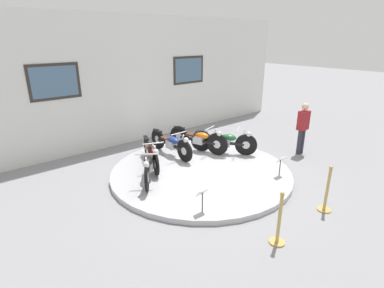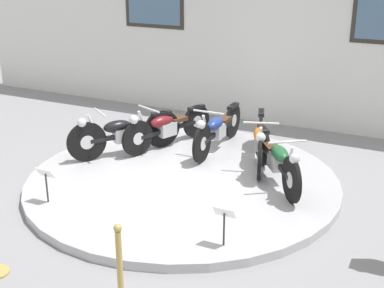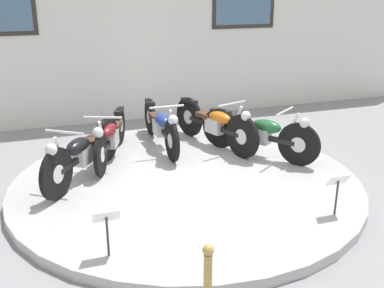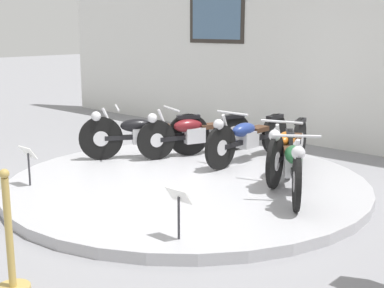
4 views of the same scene
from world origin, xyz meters
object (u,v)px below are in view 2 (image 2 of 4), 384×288
at_px(motorcycle_green, 277,158).
at_px(info_placard_front_left, 46,177).
at_px(motorcycle_blue, 217,128).
at_px(stanchion_post_right_of_entry, 121,286).
at_px(motorcycle_maroon, 166,126).
at_px(motorcycle_orange, 260,139).
at_px(motorcycle_black, 123,132).
at_px(info_placard_front_centre, 224,217).

xyz_separation_m(motorcycle_green, info_placard_front_left, (-2.64, -1.98, -0.02)).
relative_size(motorcycle_blue, stanchion_post_right_of_entry, 1.94).
distance_m(motorcycle_blue, info_placard_front_left, 3.15).
bearing_deg(motorcycle_blue, motorcycle_maroon, -163.63).
height_order(motorcycle_orange, info_placard_front_left, motorcycle_orange).
height_order(motorcycle_blue, info_placard_front_left, motorcycle_blue).
bearing_deg(motorcycle_green, motorcycle_black, 179.99).
xyz_separation_m(motorcycle_black, stanchion_post_right_of_entry, (2.16, -3.44, -0.17)).
distance_m(motorcycle_orange, stanchion_post_right_of_entry, 4.09).
xyz_separation_m(motorcycle_green, stanchion_post_right_of_entry, (-0.50, -3.44, -0.17)).
xyz_separation_m(info_placard_front_centre, stanchion_post_right_of_entry, (-0.48, -1.47, -0.15)).
bearing_deg(stanchion_post_right_of_entry, info_placard_front_left, 145.54).
bearing_deg(info_placard_front_left, stanchion_post_right_of_entry, -34.46).
relative_size(motorcycle_black, motorcycle_orange, 0.86).
bearing_deg(info_placard_front_left, motorcycle_blue, 65.46).
height_order(motorcycle_green, info_placard_front_left, motorcycle_green).
relative_size(motorcycle_maroon, motorcycle_green, 1.11).
distance_m(motorcycle_blue, motorcycle_orange, 0.89).
distance_m(motorcycle_orange, motorcycle_green, 0.80).
bearing_deg(motorcycle_green, info_placard_front_left, -143.17).
xyz_separation_m(motorcycle_blue, motorcycle_orange, (0.85, -0.25, 0.02)).
bearing_deg(motorcycle_orange, stanchion_post_right_of_entry, -90.32).
relative_size(motorcycle_maroon, info_placard_front_centre, 3.60).
height_order(info_placard_front_centre, stanchion_post_right_of_entry, stanchion_post_right_of_entry).
distance_m(motorcycle_black, motorcycle_green, 2.66).
xyz_separation_m(motorcycle_black, motorcycle_orange, (2.18, 0.64, 0.01)).
relative_size(motorcycle_orange, motorcycle_green, 1.17).
bearing_deg(stanchion_post_right_of_entry, motorcycle_blue, 100.84).
bearing_deg(motorcycle_maroon, motorcycle_blue, 16.37).
relative_size(motorcycle_maroon, info_placard_front_left, 3.60).
bearing_deg(motorcycle_maroon, info_placard_front_centre, -50.38).
xyz_separation_m(motorcycle_blue, info_placard_front_left, (-1.31, -2.87, -0.02)).
bearing_deg(motorcycle_blue, stanchion_post_right_of_entry, -79.16).
height_order(motorcycle_black, info_placard_front_left, motorcycle_black).
bearing_deg(info_placard_front_left, motorcycle_maroon, 80.19).
height_order(motorcycle_black, motorcycle_blue, motorcycle_black).
xyz_separation_m(info_placard_front_left, info_placard_front_centre, (2.62, 0.00, 0.00)).
xyz_separation_m(motorcycle_orange, info_placard_front_centre, (0.46, -2.62, -0.03)).
xyz_separation_m(motorcycle_orange, stanchion_post_right_of_entry, (-0.02, -4.09, -0.18)).
height_order(info_placard_front_left, stanchion_post_right_of_entry, stanchion_post_right_of_entry).
height_order(motorcycle_maroon, motorcycle_orange, motorcycle_orange).
xyz_separation_m(motorcycle_maroon, info_placard_front_left, (-0.45, -2.62, -0.01)).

